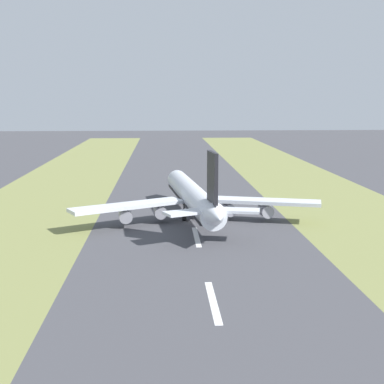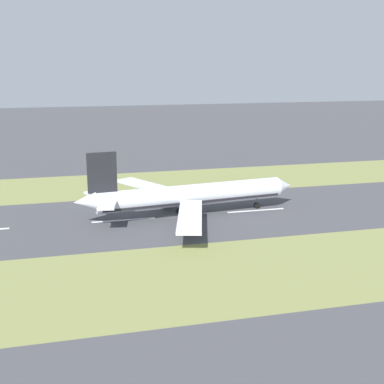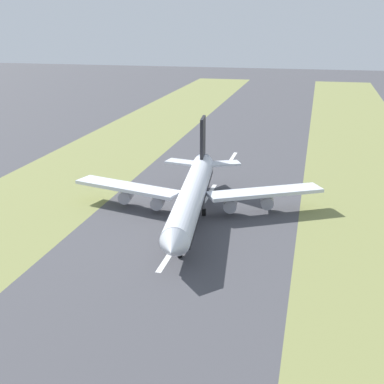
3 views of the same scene
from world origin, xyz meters
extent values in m
plane|color=#424247|center=(0.00, 0.00, 0.00)|extent=(800.00, 800.00, 0.00)
cube|color=olive|center=(45.00, 0.00, 0.00)|extent=(40.00, 600.00, 0.01)
cube|color=silver|center=(0.00, -54.10, 0.01)|extent=(1.20, 18.00, 0.01)
cube|color=silver|center=(0.00, -14.10, 0.01)|extent=(1.20, 18.00, 0.01)
cube|color=silver|center=(0.00, 25.90, 0.01)|extent=(1.20, 18.00, 0.01)
cylinder|color=silver|center=(0.10, 5.90, 6.20)|extent=(12.30, 56.32, 6.00)
cone|color=silver|center=(-3.36, 36.20, 6.20)|extent=(6.41, 5.63, 5.88)
cone|color=silver|center=(3.60, -24.90, 7.00)|extent=(5.75, 6.54, 5.10)
cube|color=black|center=(0.10, 5.90, 4.55)|extent=(11.75, 54.06, 0.70)
cube|color=silver|center=(-16.48, -3.26, 5.30)|extent=(28.35, 19.11, 0.90)
cube|color=silver|center=(18.30, 0.70, 5.30)|extent=(29.55, 13.53, 0.90)
cylinder|color=#93939E|center=(-8.39, 0.91, 2.85)|extent=(3.72, 5.13, 3.20)
cylinder|color=#93939E|center=(-16.94, -3.59, 2.85)|extent=(3.72, 5.13, 3.20)
cylinder|color=#93939E|center=(9.49, 2.94, 2.85)|extent=(3.72, 5.13, 3.20)
cylinder|color=#93939E|center=(18.83, 0.48, 2.85)|extent=(3.72, 5.13, 3.20)
cube|color=black|center=(3.04, -19.93, 14.70)|extent=(1.70, 8.04, 11.00)
cube|color=silver|center=(-2.43, -20.56, 7.20)|extent=(10.92, 8.15, 0.60)
cube|color=silver|center=(8.50, -19.31, 7.20)|extent=(10.68, 6.31, 0.60)
cylinder|color=#59595E|center=(-2.31, 27.04, 2.50)|extent=(0.50, 0.50, 3.20)
cylinder|color=black|center=(-2.31, 27.04, 0.90)|extent=(1.10, 1.89, 1.80)
cylinder|color=#59595E|center=(-2.15, 2.62, 2.50)|extent=(0.50, 0.50, 3.20)
cylinder|color=black|center=(-2.15, 2.62, 0.90)|extent=(1.10, 1.89, 1.80)
cylinder|color=#59595E|center=(3.02, 3.21, 2.50)|extent=(0.50, 0.50, 3.20)
cylinder|color=black|center=(3.02, 3.21, 0.90)|extent=(1.10, 1.89, 1.80)
camera|label=1|loc=(-7.83, -133.41, 31.45)|focal=50.00mm
camera|label=2|loc=(145.63, -31.57, 43.89)|focal=50.00mm
camera|label=3|loc=(-27.40, 123.31, 46.56)|focal=50.00mm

